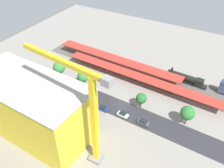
{
  "coord_description": "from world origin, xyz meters",
  "views": [
    {
      "loc": [
        -31.94,
        63.72,
        62.84
      ],
      "look_at": [
        4.53,
        -0.33,
        7.62
      ],
      "focal_mm": 40.07,
      "sensor_mm": 36.0,
      "label": 1
    }
  ],
  "objects_px": {
    "locomotive": "(187,79)",
    "parked_car_3": "(85,100)",
    "street_tree_2": "(187,113)",
    "street_tree_3": "(83,76)",
    "platform_canopy_far": "(117,59)",
    "street_tree_1": "(141,98)",
    "platform_canopy_near": "(139,77)",
    "parked_car_4": "(68,95)",
    "parked_car_2": "(103,108)",
    "street_tree_0": "(59,68)",
    "parked_car_1": "(123,115)",
    "traffic_light": "(59,86)",
    "box_truck_1": "(40,90)",
    "box_truck_0": "(64,102)",
    "box_truck_2": "(53,93)",
    "parked_car_5": "(54,88)",
    "construction_building": "(31,107)",
    "tower_crane": "(85,107)",
    "parked_car_0": "(143,123)"
  },
  "relations": [
    {
      "from": "platform_canopy_far",
      "to": "street_tree_3",
      "type": "xyz_separation_m",
      "value": [
        4.77,
        19.93,
        1.12
      ]
    },
    {
      "from": "parked_car_3",
      "to": "box_truck_0",
      "type": "bearing_deg",
      "value": 46.21
    },
    {
      "from": "street_tree_0",
      "to": "platform_canopy_far",
      "type": "bearing_deg",
      "value": -129.67
    },
    {
      "from": "parked_car_1",
      "to": "street_tree_3",
      "type": "xyz_separation_m",
      "value": [
        22.01,
        -7.42,
        4.49
      ]
    },
    {
      "from": "street_tree_2",
      "to": "street_tree_3",
      "type": "xyz_separation_m",
      "value": [
        42.44,
        -0.15,
        0.15
      ]
    },
    {
      "from": "box_truck_0",
      "to": "construction_building",
      "type": "bearing_deg",
      "value": 84.35
    },
    {
      "from": "parked_car_5",
      "to": "parked_car_4",
      "type": "bearing_deg",
      "value": 175.83
    },
    {
      "from": "street_tree_0",
      "to": "street_tree_1",
      "type": "bearing_deg",
      "value": -179.58
    },
    {
      "from": "parked_car_4",
      "to": "box_truck_1",
      "type": "relative_size",
      "value": 0.44
    },
    {
      "from": "traffic_light",
      "to": "box_truck_2",
      "type": "bearing_deg",
      "value": 65.51
    },
    {
      "from": "platform_canopy_far",
      "to": "street_tree_0",
      "type": "bearing_deg",
      "value": 50.33
    },
    {
      "from": "platform_canopy_near",
      "to": "box_truck_0",
      "type": "bearing_deg",
      "value": 54.61
    },
    {
      "from": "parked_car_2",
      "to": "construction_building",
      "type": "xyz_separation_m",
      "value": [
        15.18,
        18.63,
        8.48
      ]
    },
    {
      "from": "platform_canopy_near",
      "to": "street_tree_3",
      "type": "bearing_deg",
      "value": 34.26
    },
    {
      "from": "parked_car_2",
      "to": "box_truck_0",
      "type": "relative_size",
      "value": 0.42
    },
    {
      "from": "tower_crane",
      "to": "street_tree_0",
      "type": "distance_m",
      "value": 44.55
    },
    {
      "from": "parked_car_1",
      "to": "street_tree_1",
      "type": "relative_size",
      "value": 0.66
    },
    {
      "from": "parked_car_4",
      "to": "parked_car_2",
      "type": "bearing_deg",
      "value": 179.48
    },
    {
      "from": "parked_car_2",
      "to": "traffic_light",
      "type": "xyz_separation_m",
      "value": [
        19.62,
        0.46,
        3.28
      ]
    },
    {
      "from": "street_tree_1",
      "to": "street_tree_3",
      "type": "height_order",
      "value": "street_tree_3"
    },
    {
      "from": "platform_canopy_near",
      "to": "box_truck_1",
      "type": "bearing_deg",
      "value": 38.33
    },
    {
      "from": "parked_car_2",
      "to": "traffic_light",
      "type": "relative_size",
      "value": 0.67
    },
    {
      "from": "platform_canopy_near",
      "to": "street_tree_2",
      "type": "relative_size",
      "value": 9.16
    },
    {
      "from": "street_tree_0",
      "to": "traffic_light",
      "type": "height_order",
      "value": "street_tree_0"
    },
    {
      "from": "construction_building",
      "to": "street_tree_0",
      "type": "xyz_separation_m",
      "value": [
        10.99,
        -26.5,
        -3.53
      ]
    },
    {
      "from": "parked_car_3",
      "to": "street_tree_0",
      "type": "xyz_separation_m",
      "value": [
        17.91,
        -7.22,
        4.94
      ]
    },
    {
      "from": "parked_car_2",
      "to": "traffic_light",
      "type": "bearing_deg",
      "value": 1.35
    },
    {
      "from": "locomotive",
      "to": "box_truck_1",
      "type": "xyz_separation_m",
      "value": [
        48.42,
        35.83,
        -0.02
      ]
    },
    {
      "from": "parked_car_0",
      "to": "street_tree_0",
      "type": "bearing_deg",
      "value": -9.69
    },
    {
      "from": "street_tree_1",
      "to": "street_tree_2",
      "type": "distance_m",
      "value": 16.87
    },
    {
      "from": "parked_car_3",
      "to": "box_truck_1",
      "type": "relative_size",
      "value": 0.45
    },
    {
      "from": "platform_canopy_far",
      "to": "street_tree_1",
      "type": "height_order",
      "value": "street_tree_1"
    },
    {
      "from": "platform_canopy_near",
      "to": "parked_car_4",
      "type": "relative_size",
      "value": 16.69
    },
    {
      "from": "locomotive",
      "to": "parked_car_3",
      "type": "relative_size",
      "value": 3.93
    },
    {
      "from": "locomotive",
      "to": "box_truck_2",
      "type": "relative_size",
      "value": 1.75
    },
    {
      "from": "box_truck_1",
      "to": "box_truck_0",
      "type": "bearing_deg",
      "value": 173.96
    },
    {
      "from": "platform_canopy_far",
      "to": "street_tree_2",
      "type": "distance_m",
      "value": 42.7
    },
    {
      "from": "parked_car_0",
      "to": "construction_building",
      "type": "relative_size",
      "value": 0.11
    },
    {
      "from": "locomotive",
      "to": "parked_car_5",
      "type": "bearing_deg",
      "value": 34.4
    },
    {
      "from": "construction_building",
      "to": "parked_car_2",
      "type": "bearing_deg",
      "value": -126.42
    },
    {
      "from": "platform_canopy_near",
      "to": "box_truck_1",
      "type": "height_order",
      "value": "platform_canopy_near"
    },
    {
      "from": "tower_crane",
      "to": "box_truck_1",
      "type": "xyz_separation_m",
      "value": [
        33.32,
        -15.2,
        -17.62
      ]
    },
    {
      "from": "construction_building",
      "to": "street_tree_3",
      "type": "xyz_separation_m",
      "value": [
        -1.0,
        -26.78,
        -4.03
      ]
    },
    {
      "from": "parked_car_5",
      "to": "platform_canopy_far",
      "type": "bearing_deg",
      "value": -118.02
    },
    {
      "from": "platform_canopy_far",
      "to": "parked_car_0",
      "type": "relative_size",
      "value": 14.52
    },
    {
      "from": "street_tree_0",
      "to": "tower_crane",
      "type": "bearing_deg",
      "value": 140.65
    },
    {
      "from": "construction_building",
      "to": "parked_car_5",
      "type": "bearing_deg",
      "value": -62.81
    },
    {
      "from": "parked_car_3",
      "to": "parked_car_2",
      "type": "bearing_deg",
      "value": 175.53
    },
    {
      "from": "platform_canopy_near",
      "to": "locomotive",
      "type": "bearing_deg",
      "value": -147.14
    },
    {
      "from": "platform_canopy_far",
      "to": "street_tree_1",
      "type": "relative_size",
      "value": 9.61
    }
  ]
}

